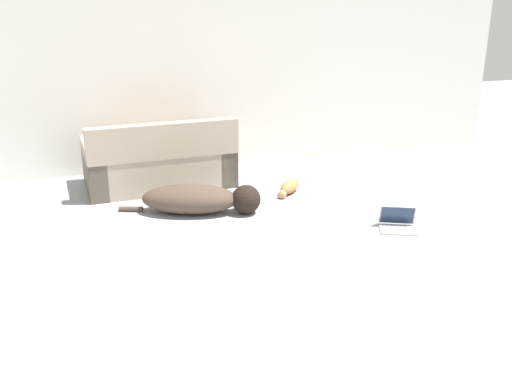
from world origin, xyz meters
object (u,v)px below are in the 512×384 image
Objects in this scene: couch at (159,163)px; laptop_open at (398,221)px; dog at (199,199)px; cat at (289,187)px.

couch is 4.02× the size of laptop_open.
laptop_open is at bearing -10.02° from dog.
cat is (1.34, -0.69, -0.19)m from couch.
cat is (1.08, 0.30, -0.08)m from dog.
couch reaches higher than cat.
dog is at bearing 100.81° from couch.
cat is at bearing 149.06° from couch.
dog is at bearing -33.24° from cat.
couch reaches higher than dog.
dog reaches higher than cat.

